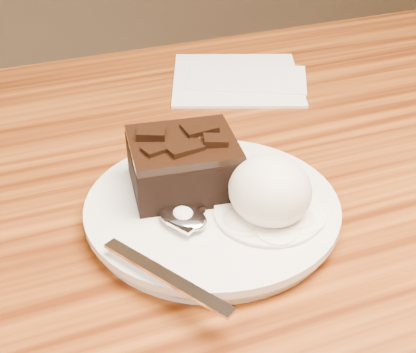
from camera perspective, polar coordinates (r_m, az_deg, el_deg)
name	(u,v)px	position (r m, az deg, el deg)	size (l,w,h in m)	color
plate	(212,211)	(0.54, 0.40, -3.29)	(0.23, 0.23, 0.02)	white
brownie	(183,167)	(0.54, -2.35, 0.90)	(0.09, 0.08, 0.04)	black
ice_cream_scoop	(270,190)	(0.50, 5.91, -1.32)	(0.07, 0.07, 0.06)	silver
melt_puddle	(268,213)	(0.52, 5.76, -3.47)	(0.09, 0.09, 0.00)	white
spoon	(183,219)	(0.50, -2.38, -4.03)	(0.03, 0.18, 0.01)	silver
napkin	(237,78)	(0.80, 2.73, 9.35)	(0.17, 0.17, 0.01)	white
crumb_a	(203,209)	(0.52, -0.51, -3.14)	(0.01, 0.01, 0.00)	black
crumb_b	(269,227)	(0.50, 5.81, -4.83)	(0.01, 0.01, 0.00)	black
crumb_c	(260,214)	(0.52, 5.00, -3.55)	(0.01, 0.00, 0.00)	black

